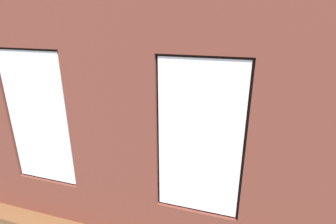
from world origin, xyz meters
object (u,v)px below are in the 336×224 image
Objects in this scene: couch_by_window at (123,183)px; couch_left at (292,148)px; cup_ceramic at (159,120)px; potted_plant_between_couches at (205,189)px; remote_gray at (171,119)px; potted_plant_by_left_couch at (269,121)px; coffee_table at (176,123)px; remote_silver at (176,121)px; candle_jar at (179,122)px; potted_plant_corner_far_left at (333,205)px; potted_plant_near_tv at (52,131)px; tv_flatscreen at (59,102)px; potted_plant_beside_window_right at (48,163)px; table_plant_small at (193,117)px; papasan_chair at (195,102)px; media_console at (62,124)px; potted_plant_foreground_right at (116,91)px.

couch_left is at bearing -142.72° from couch_by_window.
cup_ceramic is 0.13× the size of potted_plant_between_couches.
potted_plant_by_left_couch is (-2.55, -0.72, -0.02)m from remote_gray.
remote_silver is at bearing 0.00° from coffee_table.
candle_jar is 0.18m from remote_silver.
candle_jar is at bearing -44.19° from potted_plant_corner_far_left.
remote_gray is 0.13× the size of potted_plant_near_tv.
cup_ceramic is at bearing 9.70° from remote_gray.
potted_plant_beside_window_right is at bearing 123.03° from tv_flatscreen.
tv_flatscreen is (3.10, 0.66, 0.45)m from candle_jar.
remote_silver is at bearing 19.82° from table_plant_small.
potted_plant_corner_far_left is at bearing 168.70° from potted_plant_near_tv.
media_console is at bearing 39.44° from papasan_chair.
remote_silver is at bearing 146.82° from potted_plant_foreground_right.
potted_plant_foreground_right reaches higher than table_plant_small.
table_plant_small is 0.18× the size of media_console.
potted_plant_by_left_couch is at bearing 16.96° from remote_silver.
potted_plant_beside_window_right is (1.44, 2.97, 0.08)m from remote_gray.
couch_by_window is 1.45m from potted_plant_beside_window_right.
potted_plant_foreground_right is 1.39× the size of potted_plant_by_left_couch.
papasan_chair reaches higher than cup_ceramic.
papasan_chair is (-0.02, -1.90, -0.06)m from candle_jar.
potted_plant_between_couches is (-1.40, 2.82, 0.03)m from remote_gray.
tv_flatscreen is at bearing -90.00° from media_console.
couch_by_window reaches higher than table_plant_small.
couch_by_window is 11.20× the size of remote_gray.
couch_by_window reaches higher than potted_plant_by_left_couch.
couch_left is 16.87× the size of candle_jar.
media_console is at bearing 14.57° from cup_ceramic.
table_plant_small is at bearing -74.46° from potted_plant_between_couches.
potted_plant_beside_window_right is (1.74, 2.74, 0.04)m from candle_jar.
remote_gray is 2.98m from tv_flatscreen.
potted_plant_near_tv reaches higher than potted_plant_by_left_couch.
table_plant_small reaches higher than remote_gray.
couch_by_window is 2.77m from remote_silver.
tv_flatscreen reaches higher than media_console.
potted_plant_near_tv is at bearing -80.97° from couch_left.
media_console is at bearing -167.53° from remote_silver.
potted_plant_by_left_couch is at bearing -163.24° from media_console.
couch_left is 2.68m from candle_jar.
table_plant_small is 0.27× the size of potted_plant_between_couches.
cup_ceramic is at bearing 0.00° from candle_jar.
table_plant_small is 0.61m from remote_gray.
potted_plant_beside_window_right reaches higher than couch_left.
papasan_chair is (-0.58, -1.90, -0.05)m from cup_ceramic.
couch_by_window is 1.92× the size of potted_plant_beside_window_right.
potted_plant_corner_far_left is at bearing 140.99° from cup_ceramic.
potted_plant_between_couches is (-1.66, 2.58, -0.01)m from cup_ceramic.
potted_plant_between_couches is 3.72m from potted_plant_by_left_couch.
papasan_chair is at bearing -135.74° from couch_left.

